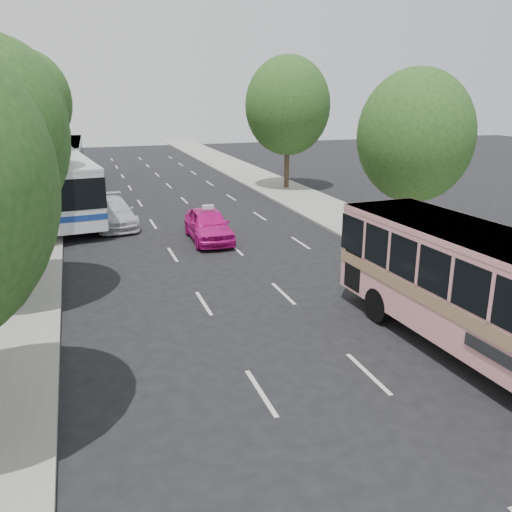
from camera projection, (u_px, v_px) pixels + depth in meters
name	position (u px, v px, depth m)	size (l,w,h in m)	color
ground	(301.00, 346.00, 15.36)	(120.00, 120.00, 0.00)	black
sidewalk_left	(27.00, 216.00, 30.90)	(4.00, 90.00, 0.15)	#9E998E
sidewalk_right	(301.00, 198.00, 36.05)	(4.00, 90.00, 0.12)	#9E998E
tree_left_d	(17.00, 114.00, 31.03)	(5.52, 5.52, 8.60)	#38281E
tree_left_e	(26.00, 98.00, 38.08)	(6.30, 6.30, 9.82)	#38281E
tree_left_f	(31.00, 102.00, 45.40)	(5.88, 5.88, 9.16)	#38281E
tree_right_near	(418.00, 132.00, 23.69)	(5.10, 5.10, 7.95)	#38281E
tree_right_far	(289.00, 102.00, 38.02)	(6.00, 6.00, 9.35)	#38281E
pink_bus	(490.00, 286.00, 13.95)	(3.23, 10.67, 3.37)	pink
pink_taxi	(208.00, 225.00, 25.88)	(1.84, 4.57, 1.56)	#D21286
white_pickup	(112.00, 213.00, 28.63)	(2.07, 5.10, 1.48)	silver
tour_coach_front	(64.00, 182.00, 29.79)	(3.87, 11.86, 3.48)	silver
tour_coach_rear	(65.00, 160.00, 39.58)	(2.86, 11.47, 3.41)	white
taxi_roof_sign	(208.00, 207.00, 25.63)	(0.55, 0.18, 0.18)	silver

